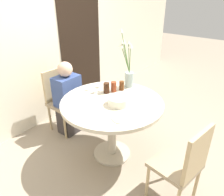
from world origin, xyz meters
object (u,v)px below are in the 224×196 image
Objects in this scene: flower_vase at (128,70)px; drink_glass_2 at (122,86)px; side_plate at (121,118)px; drink_glass_0 at (114,87)px; chair_right_flank at (61,97)px; drink_glass_1 at (106,88)px; person_boy at (68,101)px; birthday_cake at (119,101)px; chair_far_back at (184,163)px.

flower_vase is 0.22m from drink_glass_2.
side_plate is 0.64m from drink_glass_0.
chair_right_flank reaches higher than drink_glass_1.
drink_glass_0 is 0.98× the size of drink_glass_1.
person_boy is (-0.01, -0.16, -0.01)m from chair_right_flank.
birthday_cake is 0.34m from drink_glass_0.
drink_glass_1 is (0.15, 0.29, 0.02)m from birthday_cake.
side_plate is 1.48× the size of drink_glass_0.
drink_glass_0 is (0.18, -0.82, 0.32)m from chair_right_flank.
chair_far_back reaches higher than drink_glass_0.
birthday_cake is 1.28× the size of side_plate.
side_plate is (-0.69, -0.39, -0.22)m from flower_vase.
flower_vase is 0.82m from side_plate.
chair_far_back is 1.30m from flower_vase.
birthday_cake is 1.89× the size of drink_glass_0.
side_plate is 1.45× the size of drink_glass_1.
birthday_cake is (-0.05, -1.06, 0.30)m from chair_right_flank.
chair_right_flank is at bearing 88.06° from person_boy.
chair_far_back reaches higher than side_plate.
person_boy is (0.27, 1.10, -0.27)m from side_plate.
birthday_cake is 1.86× the size of drink_glass_1.
drink_glass_2 is at bearing -26.18° from drink_glass_0.
drink_glass_0 is at bearing 168.25° from flower_vase.
flower_vase is 0.37m from drink_glass_1.
birthday_cake reaches higher than drink_glass_0.
birthday_cake reaches higher than drink_glass_2.
drink_glass_1 is at bearing -94.84° from chair_far_back.
drink_glass_1 is at bearing 163.12° from flower_vase.
side_plate is 0.18× the size of person_boy.
drink_glass_2 reaches higher than side_plate.
drink_glass_0 is at bearing 44.21° from side_plate.
drink_glass_0 is 0.12× the size of person_boy.
flower_vase is 0.29m from drink_glass_0.
birthday_cake is 0.53m from flower_vase.
chair_right_flank reaches higher than birthday_cake.
flower_vase is 3.87× the size of side_plate.
person_boy is at bearing 87.45° from birthday_cake.
chair_far_back is 0.85× the size of person_boy.
drink_glass_0 reaches higher than side_plate.
person_boy is at bearing 76.40° from side_plate.
birthday_cake is at bearing -92.55° from person_boy.
flower_vase reaches higher than drink_glass_0.
person_boy reaches higher than chair_right_flank.
flower_vase reaches higher than drink_glass_1.
chair_right_flank is at bearing 108.05° from drink_glass_2.
chair_far_back is at bearing -83.05° from side_plate.
person_boy is at bearing 120.81° from flower_vase.
side_plate is at bearing -100.22° from chair_right_flank.
flower_vase is at bearing -11.75° from drink_glass_0.
drink_glass_0 is at bearing -74.06° from person_boy.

